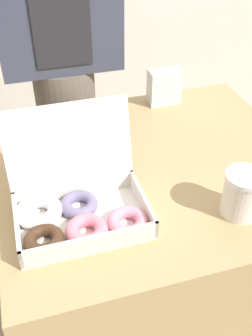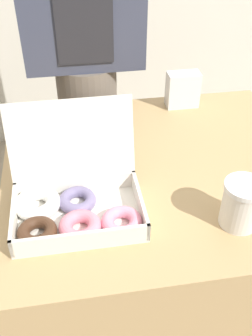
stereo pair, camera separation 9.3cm
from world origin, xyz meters
TOP-DOWN VIEW (x-y plane):
  - ground_plane at (0.00, 0.00)m, footprint 14.00×14.00m
  - table at (0.00, 0.00)m, footprint 0.87×0.78m
  - donut_box at (-0.25, -0.16)m, footprint 0.33×0.26m
  - coffee_cup at (0.13, -0.24)m, footprint 0.09×0.09m
  - napkin_holder at (0.15, 0.32)m, footprint 0.11×0.06m
  - person_customer at (-0.16, 0.57)m, footprint 0.43×0.23m

SIDE VIEW (x-z plane):
  - ground_plane at x=0.00m, z-range 0.00..0.00m
  - table at x=0.00m, z-range 0.00..0.76m
  - donut_box at x=-0.25m, z-range 0.68..0.92m
  - coffee_cup at x=0.13m, z-range 0.76..0.88m
  - napkin_holder at x=0.15m, z-range 0.76..0.88m
  - person_customer at x=-0.16m, z-range 0.05..1.63m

